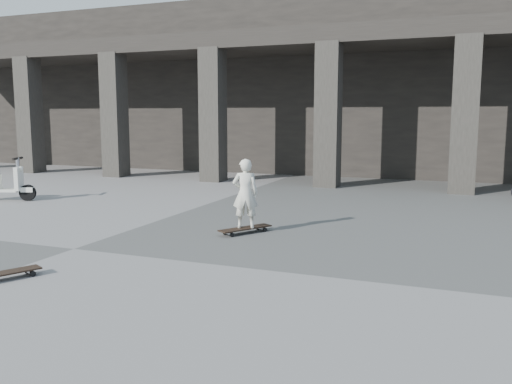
% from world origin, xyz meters
% --- Properties ---
extents(ground, '(90.00, 90.00, 0.00)m').
position_xyz_m(ground, '(0.00, 0.00, 0.00)').
color(ground, '#4E4E4C').
rests_on(ground, ground).
extents(colonnade, '(28.00, 8.82, 6.00)m').
position_xyz_m(colonnade, '(-0.00, 13.77, 3.03)').
color(colonnade, black).
rests_on(colonnade, ground).
extents(longboard, '(0.71, 0.97, 0.10)m').
position_xyz_m(longboard, '(1.99, 1.97, 0.08)').
color(longboard, black).
rests_on(longboard, ground).
extents(skateboard_spare, '(0.54, 0.83, 0.10)m').
position_xyz_m(skateboard_spare, '(0.27, -1.55, 0.08)').
color(skateboard_spare, black).
rests_on(skateboard_spare, ground).
extents(child, '(0.51, 0.42, 1.18)m').
position_xyz_m(child, '(1.99, 1.97, 0.69)').
color(child, silver).
rests_on(child, longboard).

